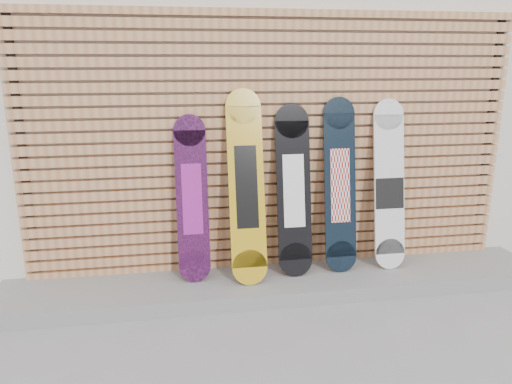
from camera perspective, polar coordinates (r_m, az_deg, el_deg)
ground at (r=3.81m, az=7.21°, el=-15.16°), size 80.00×80.00×0.00m
building at (r=6.82m, az=3.16°, el=13.97°), size 12.00×5.00×3.60m
concrete_step at (r=4.33m, az=2.68°, el=-10.29°), size 4.60×0.70×0.12m
slat_wall at (r=4.26m, az=2.03°, el=5.51°), size 4.26×0.08×2.29m
snowboard_0 at (r=4.11m, az=-7.31°, el=-0.81°), size 0.26×0.28×1.36m
snowboard_1 at (r=4.06m, az=-1.11°, el=0.58°), size 0.29×0.41×1.56m
snowboard_2 at (r=4.20m, az=4.32°, el=0.13°), size 0.29×0.31×1.43m
snowboard_3 at (r=4.32m, az=9.57°, el=0.73°), size 0.27×0.29×1.48m
snowboard_4 at (r=4.48m, az=14.97°, el=0.66°), size 0.27×0.29×1.46m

